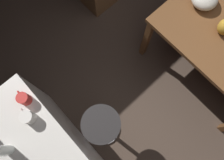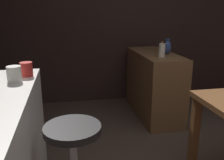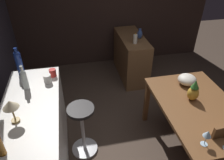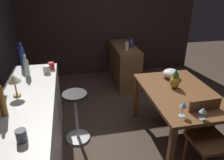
% 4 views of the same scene
% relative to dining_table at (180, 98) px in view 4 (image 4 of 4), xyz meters
% --- Properties ---
extents(ground_plane, '(9.00, 9.00, 0.00)m').
position_rel_dining_table_xyz_m(ground_plane, '(0.06, 0.37, -0.65)').
color(ground_plane, '#47382D').
extents(wall_side_right, '(0.10, 4.40, 2.60)m').
position_rel_dining_table_xyz_m(wall_side_right, '(2.61, 0.67, 0.65)').
color(wall_side_right, '#33231E').
rests_on(wall_side_right, ground_plane).
extents(dining_table, '(1.34, 0.88, 0.74)m').
position_rel_dining_table_xyz_m(dining_table, '(0.00, 0.00, 0.00)').
color(dining_table, brown).
rests_on(dining_table, ground_plane).
extents(kitchen_counter, '(2.10, 0.60, 0.90)m').
position_rel_dining_table_xyz_m(kitchen_counter, '(-0.10, 1.87, -0.20)').
color(kitchen_counter, silver).
rests_on(kitchen_counter, ground_plane).
extents(sideboard_cabinet, '(1.10, 0.44, 0.82)m').
position_rel_dining_table_xyz_m(sideboard_cabinet, '(1.90, 0.26, -0.24)').
color(sideboard_cabinet, brown).
rests_on(sideboard_cabinet, ground_plane).
extents(chair_near_window, '(0.42, 0.42, 0.88)m').
position_rel_dining_table_xyz_m(chair_near_window, '(-0.56, -0.05, -0.16)').
color(chair_near_window, brown).
rests_on(chair_near_window, ground_plane).
extents(bar_stool, '(0.34, 0.34, 0.73)m').
position_rel_dining_table_xyz_m(bar_stool, '(0.25, 1.35, -0.27)').
color(bar_stool, '#262323').
rests_on(bar_stool, ground_plane).
extents(wine_glass_left, '(0.08, 0.08, 0.18)m').
position_rel_dining_table_xyz_m(wine_glass_left, '(-0.50, 0.25, 0.22)').
color(wine_glass_left, silver).
rests_on(wine_glass_left, dining_table).
extents(wine_glass_right, '(0.08, 0.08, 0.13)m').
position_rel_dining_table_xyz_m(wine_glass_right, '(-0.59, 0.07, 0.19)').
color(wine_glass_right, silver).
rests_on(wine_glass_right, dining_table).
extents(pineapple_centerpiece, '(0.13, 0.13, 0.27)m').
position_rel_dining_table_xyz_m(pineapple_centerpiece, '(0.13, 0.03, 0.20)').
color(pineapple_centerpiece, gold).
rests_on(pineapple_centerpiece, dining_table).
extents(fruit_bowl, '(0.24, 0.24, 0.13)m').
position_rel_dining_table_xyz_m(fruit_bowl, '(0.44, -0.06, 0.15)').
color(fruit_bowl, beige).
rests_on(fruit_bowl, dining_table).
extents(wine_bottle_cobalt, '(0.08, 0.08, 0.36)m').
position_rel_dining_table_xyz_m(wine_bottle_cobalt, '(0.86, 2.02, 0.42)').
color(wine_bottle_cobalt, navy).
rests_on(wine_bottle_cobalt, kitchen_counter).
extents(wine_bottle_amber, '(0.06, 0.06, 0.39)m').
position_rel_dining_table_xyz_m(wine_bottle_amber, '(-0.36, 2.01, 0.42)').
color(wine_bottle_amber, '#8C5114').
rests_on(wine_bottle_amber, kitchen_counter).
extents(wine_bottle_clear, '(0.07, 0.07, 0.30)m').
position_rel_dining_table_xyz_m(wine_bottle_clear, '(0.53, 1.93, 0.38)').
color(wine_bottle_clear, silver).
rests_on(wine_bottle_clear, kitchen_counter).
extents(cup_red, '(0.12, 0.08, 0.10)m').
position_rel_dining_table_xyz_m(cup_red, '(0.73, 1.64, 0.29)').
color(cup_red, red).
rests_on(cup_red, kitchen_counter).
extents(cup_slate, '(0.12, 0.09, 0.10)m').
position_rel_dining_table_xyz_m(cup_slate, '(-0.77, 1.79, 0.30)').
color(cup_slate, '#515660').
rests_on(cup_slate, kitchen_counter).
extents(cup_white, '(0.13, 0.09, 0.10)m').
position_rel_dining_table_xyz_m(cup_white, '(0.61, 1.69, 0.30)').
color(cup_white, white).
rests_on(cup_white, kitchen_counter).
extents(counter_lamp, '(0.15, 0.15, 0.25)m').
position_rel_dining_table_xyz_m(counter_lamp, '(0.00, 1.97, 0.44)').
color(counter_lamp, '#A58447').
rests_on(counter_lamp, kitchen_counter).
extents(pillar_candle_tall, '(0.07, 0.07, 0.18)m').
position_rel_dining_table_xyz_m(pillar_candle_tall, '(1.62, 0.29, 0.24)').
color(pillar_candle_tall, white).
rests_on(pillar_candle_tall, sideboard_cabinet).
extents(vase_ceramic_blue, '(0.09, 0.09, 0.18)m').
position_rel_dining_table_xyz_m(vase_ceramic_blue, '(1.79, 0.16, 0.25)').
color(vase_ceramic_blue, '#334C8C').
rests_on(vase_ceramic_blue, sideboard_cabinet).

